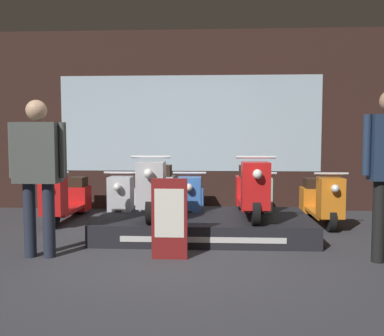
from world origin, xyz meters
TOP-DOWN VIEW (x-y plane):
  - ground_plane at (0.00, 0.00)m, footprint 30.00×30.00m
  - shop_wall_back at (0.00, 3.20)m, footprint 8.46×0.09m
  - display_platform at (0.31, 1.14)m, footprint 2.77×1.49m
  - scooter_display_left at (-0.32, 1.16)m, footprint 0.47×1.61m
  - scooter_display_right at (0.93, 1.16)m, footprint 0.47×1.61m
  - scooter_backrow_0 at (-1.87, 2.07)m, footprint 0.47×1.61m
  - scooter_backrow_1 at (-0.89, 2.07)m, footprint 0.47×1.61m
  - scooter_backrow_2 at (0.09, 2.07)m, footprint 0.47×1.61m
  - scooter_backrow_3 at (1.08, 2.07)m, footprint 0.47×1.61m
  - scooter_backrow_4 at (2.06, 2.07)m, footprint 0.47×1.61m
  - person_left_browsing at (-1.47, 0.02)m, footprint 0.64×0.27m
  - price_sign_board at (-0.04, 0.02)m, footprint 0.39×0.04m
  - street_bollard at (2.41, 0.60)m, footprint 0.11×0.11m

SIDE VIEW (x-z plane):
  - ground_plane at x=0.00m, z-range 0.00..0.00m
  - display_platform at x=0.31m, z-range 0.00..0.27m
  - scooter_backrow_0 at x=-1.87m, z-range -0.07..0.76m
  - scooter_backrow_1 at x=-0.89m, z-range -0.07..0.76m
  - scooter_backrow_2 at x=0.09m, z-range -0.07..0.76m
  - scooter_backrow_3 at x=1.08m, z-range -0.07..0.76m
  - scooter_backrow_4 at x=2.06m, z-range -0.07..0.76m
  - street_bollard at x=2.41m, z-range 0.00..0.78m
  - price_sign_board at x=-0.04m, z-range 0.00..0.88m
  - scooter_display_left at x=-0.32m, z-range 0.20..1.03m
  - scooter_display_right at x=0.93m, z-range 0.20..1.03m
  - person_left_browsing at x=-1.47m, z-range 0.17..1.89m
  - shop_wall_back at x=0.00m, z-range 0.00..3.20m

